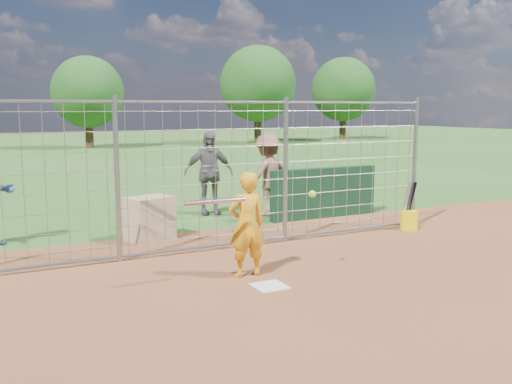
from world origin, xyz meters
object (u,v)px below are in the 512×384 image
batter (247,225)px  bystander_c (268,175)px  bystander_b (209,173)px  bucket_with_bats (409,218)px  equipment_bin (150,218)px

batter → bystander_c: bearing=-120.1°
bystander_b → bucket_with_bats: bearing=-36.4°
batter → bucket_with_bats: 4.50m
bystander_c → equipment_bin: bystander_c is taller
equipment_bin → bucket_with_bats: (4.83, -1.48, -0.15)m
bucket_with_bats → bystander_c: bearing=123.7°
equipment_bin → bystander_b: bearing=25.6°
equipment_bin → bucket_with_bats: size_ratio=0.82×
bystander_c → bucket_with_bats: bearing=107.7°
batter → equipment_bin: 2.93m
batter → bystander_b: (1.35, 4.73, 0.19)m
batter → equipment_bin: batter is taller
bystander_b → bucket_with_bats: (2.90, -3.36, -0.70)m
equipment_bin → bucket_with_bats: bucket_with_bats is taller
batter → bystander_c: 4.72m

